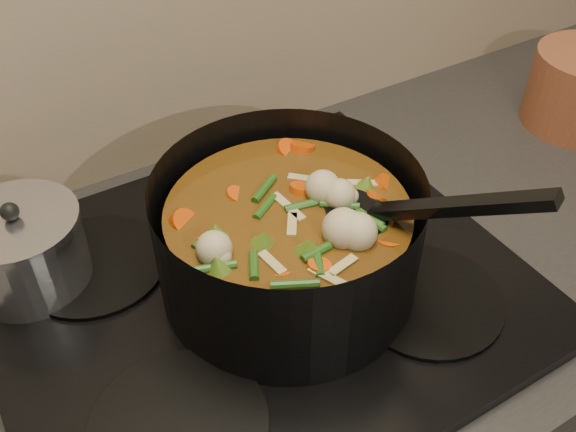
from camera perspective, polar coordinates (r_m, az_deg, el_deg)
stovetop at (r=0.80m, az=-2.79°, el=-6.39°), size 0.62×0.54×0.03m
stockpot at (r=0.74m, az=0.05°, el=-2.07°), size 0.37×0.40×0.22m
saucepan at (r=0.82m, az=-22.41°, el=-2.79°), size 0.15×0.15×0.12m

